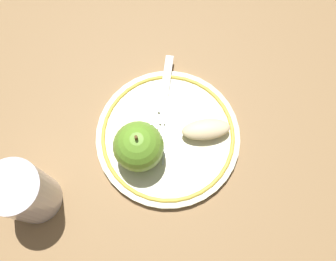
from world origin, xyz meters
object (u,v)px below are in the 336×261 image
object	(u,v)px
fork	(163,104)
apple_slice_front	(206,130)
drinking_glass	(25,193)
apple_red_whole	(138,146)
plate	(168,136)

from	to	relation	value
fork	apple_slice_front	bearing A→B (deg)	62.30
apple_slice_front	drinking_glass	bearing A→B (deg)	15.09
apple_red_whole	fork	world-z (taller)	apple_red_whole
apple_slice_front	drinking_glass	size ratio (longest dim) A/B	0.70
fork	drinking_glass	bearing A→B (deg)	-44.47
plate	fork	world-z (taller)	fork
plate	drinking_glass	distance (m)	0.21
plate	apple_red_whole	distance (m)	0.06
fork	drinking_glass	size ratio (longest dim) A/B	1.74
apple_red_whole	drinking_glass	distance (m)	0.16
apple_slice_front	drinking_glass	xyz separation A→B (m)	(-0.23, -0.12, 0.02)
apple_slice_front	fork	world-z (taller)	apple_slice_front
apple_slice_front	plate	bearing A→B (deg)	-1.92
plate	drinking_glass	world-z (taller)	drinking_glass
apple_red_whole	drinking_glass	xyz separation A→B (m)	(-0.14, -0.07, 0.00)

